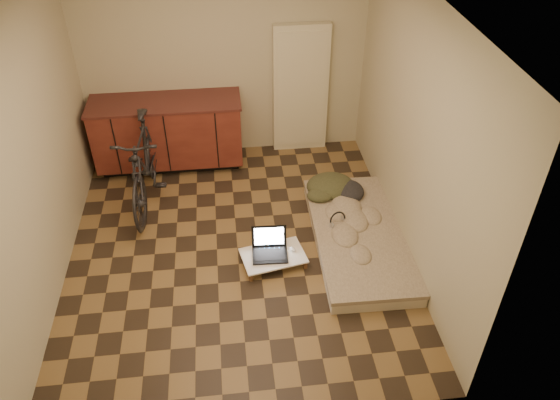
{
  "coord_description": "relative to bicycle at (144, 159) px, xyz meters",
  "views": [
    {
      "loc": [
        -0.05,
        -4.34,
        3.97
      ],
      "look_at": [
        0.47,
        0.07,
        0.55
      ],
      "focal_mm": 35.0,
      "sensor_mm": 36.0,
      "label": 1
    }
  ],
  "objects": [
    {
      "name": "room_shell",
      "position": [
        0.98,
        -0.99,
        0.74
      ],
      "size": [
        3.5,
        4.0,
        2.6
      ],
      "color": "brown",
      "rests_on": "ground"
    },
    {
      "name": "futon",
      "position": [
        2.28,
        -1.06,
        -0.48
      ],
      "size": [
        0.97,
        1.97,
        0.17
      ],
      "rotation": [
        0.0,
        0.0,
        -0.02
      ],
      "color": "beige",
      "rests_on": "ground"
    },
    {
      "name": "laptop",
      "position": [
        1.31,
        -1.21,
        -0.4
      ],
      "size": [
        0.37,
        0.34,
        0.25
      ],
      "rotation": [
        0.0,
        0.0,
        -0.05
      ],
      "color": "black",
      "rests_on": "lap_desk"
    },
    {
      "name": "bicycle",
      "position": [
        0.0,
        0.0,
        0.0
      ],
      "size": [
        0.61,
        1.76,
        1.12
      ],
      "primitive_type": "imported",
      "rotation": [
        0.0,
        0.0,
        -0.06
      ],
      "color": "black",
      "rests_on": "ground"
    },
    {
      "name": "clothing_pile",
      "position": [
        2.17,
        -0.32,
        -0.28
      ],
      "size": [
        0.6,
        0.5,
        0.24
      ],
      "primitive_type": null,
      "rotation": [
        0.0,
        0.0,
        -0.02
      ],
      "color": "#353820",
      "rests_on": "futon"
    },
    {
      "name": "appliance_panel",
      "position": [
        1.93,
        0.95,
        0.29
      ],
      "size": [
        0.7,
        0.1,
        1.7
      ],
      "primitive_type": "cube",
      "color": "beige",
      "rests_on": "ground"
    },
    {
      "name": "mouse",
      "position": [
        1.55,
        -1.21,
        -0.44
      ],
      "size": [
        0.09,
        0.1,
        0.03
      ],
      "primitive_type": "ellipsoid",
      "rotation": [
        0.0,
        0.0,
        0.51
      ],
      "color": "white",
      "rests_on": "lap_desk"
    },
    {
      "name": "lap_desk",
      "position": [
        1.34,
        -1.26,
        -0.47
      ],
      "size": [
        0.71,
        0.53,
        0.11
      ],
      "rotation": [
        0.0,
        0.0,
        0.2
      ],
      "color": "brown",
      "rests_on": "ground"
    },
    {
      "name": "cabinets",
      "position": [
        0.23,
        0.71,
        -0.09
      ],
      "size": [
        1.84,
        0.62,
        0.91
      ],
      "color": "black",
      "rests_on": "ground"
    },
    {
      "name": "headphones",
      "position": [
        2.07,
        -0.93,
        -0.32
      ],
      "size": [
        0.27,
        0.26,
        0.14
      ],
      "primitive_type": null,
      "rotation": [
        0.0,
        0.0,
        0.35
      ],
      "color": "black",
      "rests_on": "futon"
    }
  ]
}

